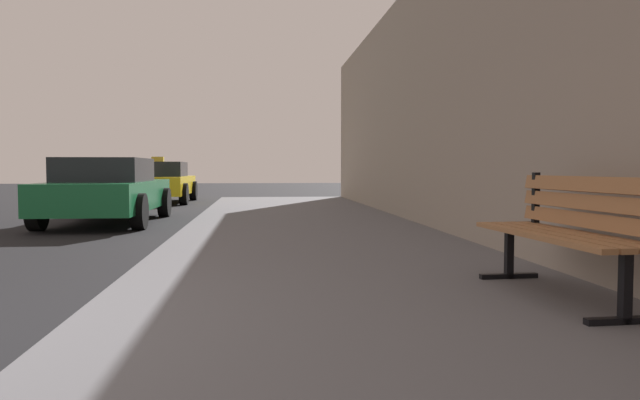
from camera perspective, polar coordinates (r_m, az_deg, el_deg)
name	(u,v)px	position (r m, az deg, el deg)	size (l,w,h in m)	color
sidewalk	(410,349)	(3.41, 8.61, -14.00)	(4.00, 32.00, 0.15)	#5B5B60
bench	(570,226)	(4.61, 22.87, -2.31)	(0.58, 1.74, 0.89)	#9E6B42
car_green	(108,190)	(12.30, -19.71, 0.89)	(1.93, 4.37, 1.27)	#196638
car_yellow	(159,182)	(19.16, -15.21, 1.68)	(2.04, 4.00, 1.43)	yellow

